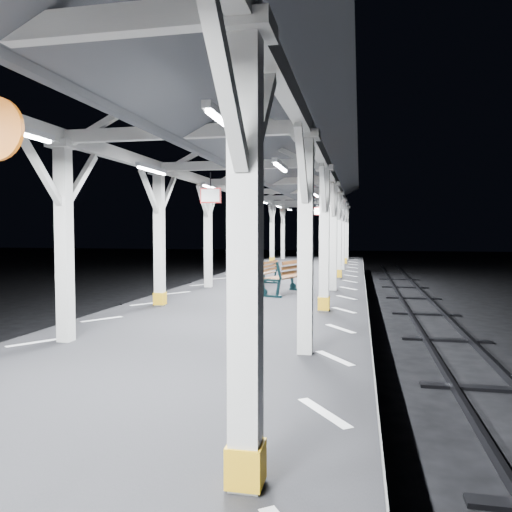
% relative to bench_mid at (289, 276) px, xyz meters
% --- Properties ---
extents(ground, '(120.00, 120.00, 0.00)m').
position_rel_bench_mid_xyz_m(ground, '(-0.81, -4.84, -1.53)').
color(ground, black).
rests_on(ground, ground).
extents(platform, '(6.00, 50.00, 1.00)m').
position_rel_bench_mid_xyz_m(platform, '(-0.81, -4.84, -1.03)').
color(platform, black).
rests_on(platform, ground).
extents(hazard_stripes_left, '(1.00, 48.00, 0.01)m').
position_rel_bench_mid_xyz_m(hazard_stripes_left, '(-3.26, -4.84, -0.53)').
color(hazard_stripes_left, silver).
rests_on(hazard_stripes_left, platform).
extents(hazard_stripes_right, '(1.00, 48.00, 0.01)m').
position_rel_bench_mid_xyz_m(hazard_stripes_right, '(1.64, -4.84, -0.53)').
color(hazard_stripes_right, silver).
rests_on(hazard_stripes_right, platform).
extents(track_right, '(2.20, 60.00, 0.16)m').
position_rel_bench_mid_xyz_m(track_right, '(4.19, -4.84, -1.45)').
color(track_right, '#2D2D33').
rests_on(track_right, ground).
extents(canopy, '(5.40, 49.00, 4.65)m').
position_rel_bench_mid_xyz_m(canopy, '(-0.81, -4.86, 3.02)').
color(canopy, beige).
rests_on(canopy, platform).
extents(bench_mid, '(1.24, 1.96, 1.00)m').
position_rel_bench_mid_xyz_m(bench_mid, '(0.00, 0.00, 0.00)').
color(bench_mid, black).
rests_on(bench_mid, platform).
extents(bench_far, '(0.80, 1.60, 0.83)m').
position_rel_bench_mid_xyz_m(bench_far, '(-1.09, 1.99, -0.09)').
color(bench_far, black).
rests_on(bench_far, platform).
extents(bench_extra, '(0.78, 1.73, 0.91)m').
position_rel_bench_mid_xyz_m(bench_extra, '(-1.15, 16.06, -0.05)').
color(bench_extra, black).
rests_on(bench_extra, platform).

